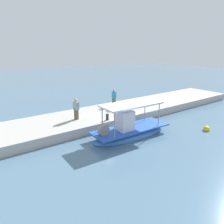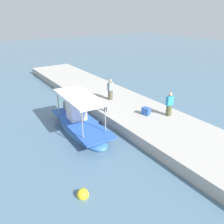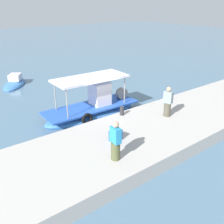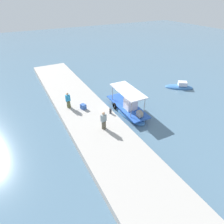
# 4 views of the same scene
# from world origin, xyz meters

# --- Properties ---
(ground_plane) EXTENTS (120.00, 120.00, 0.00)m
(ground_plane) POSITION_xyz_m (0.00, 0.00, 0.00)
(ground_plane) COLOR slate
(dock_quay) EXTENTS (36.00, 5.05, 0.72)m
(dock_quay) POSITION_xyz_m (0.00, -4.24, 0.36)
(dock_quay) COLOR #B3ADA6
(dock_quay) RESTS_ON ground_plane
(main_fishing_boat) EXTENTS (6.51, 2.28, 2.90)m
(main_fishing_boat) POSITION_xyz_m (-0.16, 0.25, 0.45)
(main_fishing_boat) COLOR #3C78C0
(main_fishing_boat) RESTS_ON ground_plane
(fisherman_near_bollard) EXTENTS (0.43, 0.52, 1.74)m
(fisherman_near_bollard) POSITION_xyz_m (-2.91, -5.49, 1.50)
(fisherman_near_bollard) COLOR #515534
(fisherman_near_bollard) RESTS_ON dock_quay
(fisherman_by_crate) EXTENTS (0.47, 0.55, 1.76)m
(fisherman_by_crate) POSITION_xyz_m (2.22, -3.83, 1.51)
(fisherman_by_crate) COLOR #534E3F
(fisherman_by_crate) RESTS_ON dock_quay
(mooring_bollard) EXTENTS (0.24, 0.24, 0.53)m
(mooring_bollard) POSITION_xyz_m (0.28, -2.11, 0.98)
(mooring_bollard) COLOR #2D2D33
(mooring_bollard) RESTS_ON dock_quay
(cargo_crate) EXTENTS (0.67, 0.60, 0.53)m
(cargo_crate) POSITION_xyz_m (-1.89, -4.23, 0.98)
(cargo_crate) COLOR #2F59AC
(cargo_crate) RESTS_ON dock_quay
(moored_boat_near) EXTENTS (3.47, 3.93, 1.16)m
(moored_boat_near) POSITION_xyz_m (-1.86, 9.91, 0.14)
(moored_boat_near) COLOR #3C74BC
(moored_boat_near) RESTS_ON ground_plane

